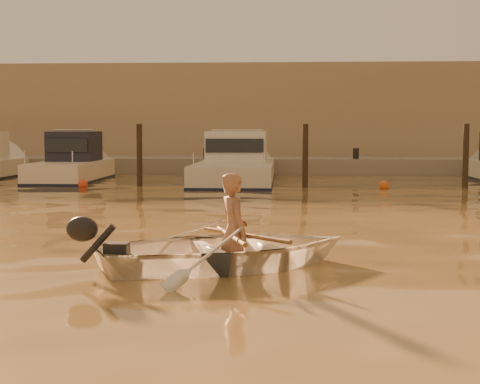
# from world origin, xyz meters

# --- Properties ---
(ground_plane) EXTENTS (160.00, 160.00, 0.00)m
(ground_plane) POSITION_xyz_m (0.00, 0.00, 0.00)
(ground_plane) COLOR brown
(ground_plane) RESTS_ON ground
(dinghy) EXTENTS (4.17, 3.66, 0.72)m
(dinghy) POSITION_xyz_m (-1.65, 0.17, 0.24)
(dinghy) COLOR white
(dinghy) RESTS_ON ground_plane
(person) EXTENTS (0.57, 0.67, 1.56)m
(person) POSITION_xyz_m (-1.56, 0.22, 0.48)
(person) COLOR #96644B
(person) RESTS_ON dinghy
(outboard_motor) EXTENTS (0.98, 0.73, 0.70)m
(outboard_motor) POSITION_xyz_m (-3.02, -0.43, 0.28)
(outboard_motor) COLOR black
(outboard_motor) RESTS_ON dinghy
(oar_port) EXTENTS (1.28, 1.74, 0.13)m
(oar_port) POSITION_xyz_m (-1.42, 0.28, 0.42)
(oar_port) COLOR brown
(oar_port) RESTS_ON dinghy
(oar_starboard) EXTENTS (0.56, 2.05, 0.13)m
(oar_starboard) POSITION_xyz_m (-1.60, 0.20, 0.42)
(oar_starboard) COLOR brown
(oar_starboard) RESTS_ON dinghy
(moored_boat_1) EXTENTS (1.95, 5.91, 1.75)m
(moored_boat_1) POSITION_xyz_m (-8.39, 16.00, 0.62)
(moored_boat_1) COLOR #F0DEC9
(moored_boat_1) RESTS_ON ground_plane
(moored_boat_2) EXTENTS (2.58, 8.55, 1.75)m
(moored_boat_2) POSITION_xyz_m (-2.54, 16.00, 0.62)
(moored_boat_2) COLOR beige
(moored_boat_2) RESTS_ON ground_plane
(piling_1) EXTENTS (0.18, 0.18, 2.20)m
(piling_1) POSITION_xyz_m (-5.50, 13.80, 0.90)
(piling_1) COLOR #2D2319
(piling_1) RESTS_ON ground_plane
(piling_2) EXTENTS (0.18, 0.18, 2.20)m
(piling_2) POSITION_xyz_m (-0.20, 13.80, 0.90)
(piling_2) COLOR #2D2319
(piling_2) RESTS_ON ground_plane
(piling_3) EXTENTS (0.18, 0.18, 2.20)m
(piling_3) POSITION_xyz_m (4.80, 13.80, 0.90)
(piling_3) COLOR #2D2319
(piling_3) RESTS_ON ground_plane
(fender_b) EXTENTS (0.30, 0.30, 0.30)m
(fender_b) POSITION_xyz_m (-7.19, 13.21, 0.10)
(fender_b) COLOR red
(fender_b) RESTS_ON ground_plane
(fender_c) EXTENTS (0.30, 0.30, 0.30)m
(fender_c) POSITION_xyz_m (-1.87, 12.47, 0.10)
(fender_c) COLOR white
(fender_c) RESTS_ON ground_plane
(fender_d) EXTENTS (0.30, 0.30, 0.30)m
(fender_d) POSITION_xyz_m (2.21, 13.25, 0.10)
(fender_d) COLOR #D55A19
(fender_d) RESTS_ON ground_plane
(quay) EXTENTS (52.00, 4.00, 1.00)m
(quay) POSITION_xyz_m (0.00, 21.50, 0.15)
(quay) COLOR gray
(quay) RESTS_ON ground_plane
(waterfront_building) EXTENTS (46.00, 7.00, 4.80)m
(waterfront_building) POSITION_xyz_m (0.00, 27.00, 2.40)
(waterfront_building) COLOR #9E8466
(waterfront_building) RESTS_ON quay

